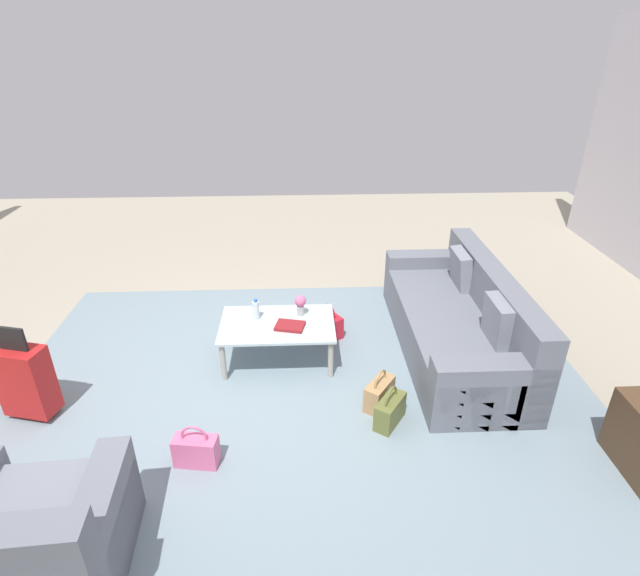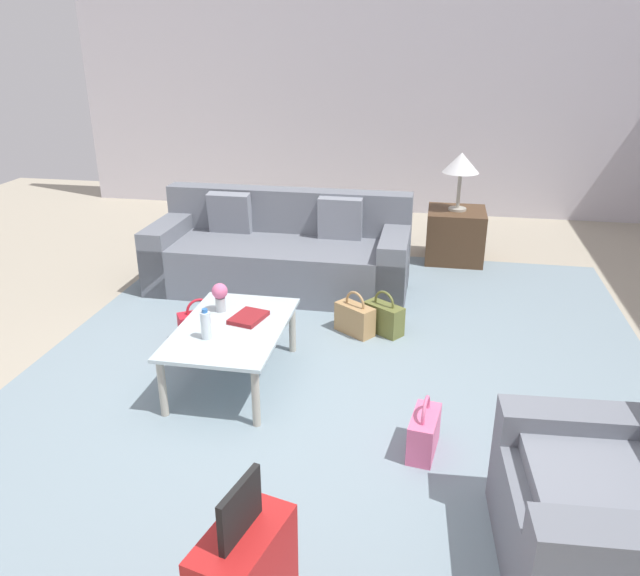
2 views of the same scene
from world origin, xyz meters
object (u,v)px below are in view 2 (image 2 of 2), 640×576
Objects in this scene: table_lamp at (461,164)px; handbag_red at (200,326)px; armchair at (631,524)px; water_bottle at (206,325)px; coffee_table_book at (248,317)px; handbag_olive at (384,318)px; flower_vase at (220,295)px; couch at (282,254)px; side_table at (455,235)px; coffee_table at (232,333)px; handbag_tan at (355,318)px; handbag_pink at (424,432)px.

handbag_red is at bearing -40.30° from table_lamp.
armchair is at bearing 55.15° from handbag_red.
armchair is at bearing 64.20° from water_bottle.
coffee_table_book reaches higher than handbag_olive.
flower_vase is 0.58m from handbag_red.
armchair is (3.09, 2.27, -0.00)m from couch.
coffee_table_book is (-0.32, 0.18, -0.08)m from water_bottle.
side_table is (-4.10, -0.67, -0.02)m from armchair.
flower_vase is (-0.10, -0.23, 0.11)m from coffee_table_book.
water_bottle is 3.41m from side_table.
handbag_red is (-0.30, -0.29, -0.41)m from flower_vase.
armchair reaches higher than coffee_table.
coffee_table_book is 1.03m from handbag_tan.
coffee_table_book is 1.27× the size of flower_vase.
coffee_table_book reaches higher than handbag_tan.
water_bottle is 1.00× the size of flower_vase.
coffee_table is at bearing 153.43° from water_bottle.
handbag_tan is 1.20m from handbag_red.
side_table reaches higher than handbag_pink.
coffee_table is 3.18m from side_table.
handbag_tan is 0.23m from handbag_olive.
coffee_table_book is 0.45× the size of table_lamp.
couch is at bearing -143.75° from armchair.
coffee_table_book is at bearing 6.13° from couch.
handbag_red is (2.28, -1.94, -0.87)m from table_lamp.
handbag_pink is at bearing -130.09° from armchair.
coffee_table_book reaches higher than handbag_pink.
water_bottle is 0.88m from handbag_red.
couch is 6.54× the size of handbag_olive.
side_table is at bearing 165.45° from coffee_table_book.
side_table is at bearing 176.49° from handbag_pink.
coffee_table_book is 0.73× the size of handbag_pink.
handbag_olive is at bearing -150.93° from armchair.
water_bottle is at bearing -28.07° from table_lamp.
armchair is 1.72× the size of table_lamp.
couch is 2.18× the size of coffee_table.
couch is 6.54× the size of handbag_pink.
side_table is 0.73m from table_lamp.
couch is at bearing -57.89° from side_table.
armchair reaches higher than side_table.
handbag_tan and handbag_red have the same top height.
handbag_red is 1.00× the size of handbag_pink.
handbag_red is (-0.40, -0.52, -0.30)m from coffee_table_book.
flower_vase reaches higher than handbag_pink.
handbag_red is at bearing -14.72° from couch.
handbag_olive is (-0.70, 1.08, -0.41)m from flower_vase.
table_lamp reaches higher than handbag_red.
handbag_olive is 1.00× the size of handbag_pink.
handbag_olive is (-0.41, 1.37, 0.00)m from handbag_red.
flower_vase reaches higher than side_table.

